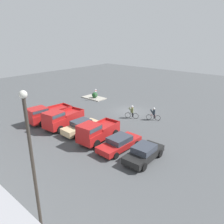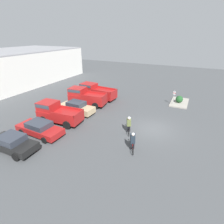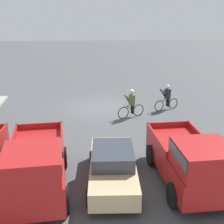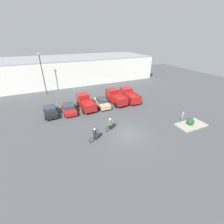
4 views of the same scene
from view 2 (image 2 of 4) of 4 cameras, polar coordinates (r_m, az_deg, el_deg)
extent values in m
plane|color=#424447|center=(18.40, 13.15, -5.32)|extent=(80.00, 80.00, 0.00)
cube|color=black|center=(16.76, -29.69, -9.11)|extent=(1.87, 4.30, 0.57)
cube|color=#2D333D|center=(16.49, -30.09, -7.49)|extent=(1.64, 1.95, 0.53)
cylinder|color=black|center=(18.29, -30.00, -7.23)|extent=(0.20, 0.68, 0.68)
cylinder|color=black|center=(15.50, -28.97, -12.78)|extent=(0.20, 0.68, 0.68)
cylinder|color=black|center=(16.33, -24.17, -9.75)|extent=(0.20, 0.68, 0.68)
cube|color=maroon|center=(18.09, -22.48, -5.27)|extent=(1.98, 4.77, 0.56)
cube|color=#2D333D|center=(17.85, -22.75, -3.77)|extent=(1.71, 2.17, 0.51)
cylinder|color=black|center=(18.86, -27.44, -5.83)|extent=(0.20, 0.62, 0.61)
cylinder|color=black|center=(19.76, -23.29, -3.64)|extent=(0.20, 0.62, 0.61)
cylinder|color=black|center=(16.67, -21.25, -8.60)|extent=(0.20, 0.62, 0.61)
cylinder|color=black|center=(17.69, -16.95, -5.95)|extent=(0.20, 0.62, 0.61)
cube|color=maroon|center=(19.58, -16.56, -0.99)|extent=(2.28, 4.94, 0.94)
cube|color=maroon|center=(20.12, -20.13, 2.02)|extent=(1.92, 2.04, 0.87)
cube|color=#333D47|center=(20.06, -20.20, 2.53)|extent=(1.97, 1.89, 0.38)
cube|color=maroon|center=(18.12, -16.14, -0.95)|extent=(0.28, 2.89, 0.25)
cube|color=maroon|center=(19.47, -12.87, 1.22)|extent=(0.28, 2.89, 0.25)
cube|color=maroon|center=(18.03, -10.82, -0.51)|extent=(1.95, 0.21, 0.25)
cylinder|color=black|center=(20.03, -21.48, -2.48)|extent=(0.28, 0.91, 0.89)
cylinder|color=black|center=(21.32, -18.03, -0.32)|extent=(0.28, 0.91, 0.89)
cylinder|color=black|center=(18.23, -14.52, -4.17)|extent=(0.28, 0.91, 0.89)
cylinder|color=black|center=(19.64, -11.25, -1.69)|extent=(0.28, 0.91, 0.89)
cube|color=tan|center=(21.58, -11.47, 1.18)|extent=(1.88, 4.51, 0.67)
cube|color=#2D333D|center=(21.35, -11.60, 2.66)|extent=(1.61, 2.06, 0.53)
cylinder|color=black|center=(22.00, -15.68, 0.38)|extent=(0.20, 0.63, 0.63)
cylinder|color=black|center=(23.15, -12.85, 1.90)|extent=(0.20, 0.63, 0.63)
cylinder|color=black|center=(20.26, -9.77, -1.15)|extent=(0.20, 0.63, 0.63)
cylinder|color=black|center=(21.50, -7.03, 0.57)|extent=(0.20, 0.63, 0.63)
cube|color=maroon|center=(23.68, -7.92, 4.38)|extent=(2.47, 5.14, 1.05)
cube|color=maroon|center=(24.09, -11.21, 6.86)|extent=(2.01, 2.16, 0.82)
cube|color=#333D47|center=(24.04, -11.25, 7.27)|extent=(2.05, 2.01, 0.36)
cube|color=maroon|center=(22.23, -6.86, 4.89)|extent=(0.38, 2.97, 0.25)
cube|color=maroon|center=(23.85, -4.82, 6.33)|extent=(0.38, 2.97, 0.25)
cube|color=maroon|center=(22.46, -2.46, 5.26)|extent=(1.98, 0.28, 0.25)
cylinder|color=black|center=(23.79, -12.24, 2.90)|extent=(0.31, 0.90, 0.88)
cylinder|color=black|center=(25.37, -9.92, 4.46)|extent=(0.31, 0.90, 0.88)
cylinder|color=black|center=(22.37, -5.51, 1.97)|extent=(0.31, 0.90, 0.88)
cylinder|color=black|center=(24.04, -3.50, 3.66)|extent=(0.31, 0.90, 0.88)
cube|color=maroon|center=(25.95, -4.60, 6.23)|extent=(2.33, 5.56, 1.03)
cube|color=maroon|center=(26.62, -7.61, 8.52)|extent=(1.96, 2.29, 0.71)
cube|color=#333D47|center=(26.58, -7.63, 8.85)|extent=(2.01, 2.12, 0.31)
cube|color=maroon|center=(24.42, -3.76, 6.67)|extent=(0.29, 3.27, 0.25)
cube|color=maroon|center=(25.96, -1.45, 7.79)|extent=(0.29, 3.27, 0.25)
cube|color=maroon|center=(24.41, 0.62, 6.71)|extent=(1.98, 0.21, 0.25)
cylinder|color=black|center=(26.30, -8.84, 5.18)|extent=(0.27, 0.82, 0.81)
cylinder|color=black|center=(27.79, -6.33, 6.37)|extent=(0.27, 0.82, 0.81)
cylinder|color=black|center=(24.45, -2.56, 3.96)|extent=(0.27, 0.82, 0.81)
cylinder|color=black|center=(26.04, -0.25, 5.28)|extent=(0.27, 0.82, 0.81)
torus|color=black|center=(17.63, 5.37, -4.82)|extent=(0.71, 0.35, 0.75)
torus|color=black|center=(16.71, 5.54, -6.60)|extent=(0.71, 0.35, 0.75)
cylinder|color=black|center=(17.08, 5.48, -5.16)|extent=(0.52, 0.25, 0.40)
cylinder|color=black|center=(16.98, 5.51, -4.54)|extent=(0.55, 0.27, 0.04)
cylinder|color=black|center=(16.92, 5.51, -5.47)|extent=(0.05, 0.05, 0.37)
cylinder|color=black|center=(17.32, 5.45, -3.83)|extent=(0.21, 0.43, 0.02)
cylinder|color=black|center=(17.01, 5.19, -5.46)|extent=(0.16, 0.16, 0.56)
cylinder|color=black|center=(17.02, 5.79, -5.47)|extent=(0.16, 0.16, 0.56)
cube|color=#5B6638|center=(16.77, 5.56, -3.57)|extent=(0.36, 0.43, 0.66)
cylinder|color=#5B6638|center=(16.94, 4.95, -3.23)|extent=(0.52, 0.29, 0.71)
cylinder|color=#5B6638|center=(16.96, 6.10, -3.24)|extent=(0.52, 0.29, 0.71)
sphere|color=tan|center=(16.58, 5.62, -2.15)|extent=(0.25, 0.25, 0.25)
sphere|color=silver|center=(16.56, 5.63, -1.96)|extent=(0.27, 0.27, 0.27)
torus|color=black|center=(15.32, 6.54, -9.91)|extent=(0.66, 0.33, 0.70)
torus|color=black|center=(14.39, 6.84, -12.48)|extent=(0.66, 0.33, 0.70)
cylinder|color=maroon|center=(14.76, 6.72, -10.61)|extent=(0.56, 0.27, 0.37)
cylinder|color=maroon|center=(14.65, 6.76, -9.99)|extent=(0.59, 0.29, 0.04)
cylinder|color=maroon|center=(14.59, 6.77, -11.06)|extent=(0.05, 0.05, 0.34)
cylinder|color=maroon|center=(14.99, 6.65, -8.98)|extent=(0.21, 0.43, 0.02)
cylinder|color=black|center=(14.68, 6.39, -11.00)|extent=(0.16, 0.16, 0.52)
cylinder|color=black|center=(14.69, 7.10, -11.00)|extent=(0.16, 0.16, 0.52)
cube|color=#1E2833|center=(14.40, 6.84, -8.94)|extent=(0.36, 0.43, 0.66)
cylinder|color=#1E2833|center=(14.58, 6.11, -8.44)|extent=(0.55, 0.31, 0.72)
cylinder|color=#1E2833|center=(14.61, 7.45, -8.45)|extent=(0.55, 0.31, 0.72)
sphere|color=tan|center=(14.19, 6.92, -7.38)|extent=(0.22, 0.22, 0.22)
sphere|color=silver|center=(14.16, 6.93, -7.19)|extent=(0.24, 0.24, 0.24)
cylinder|color=#9E9EA3|center=(24.81, 19.49, 4.35)|extent=(0.06, 0.06, 2.02)
cube|color=white|center=(24.60, 19.72, 5.85)|extent=(0.08, 0.30, 0.45)
cube|color=red|center=(24.60, 19.72, 5.85)|extent=(0.08, 0.30, 0.10)
cube|color=gray|center=(26.20, 21.12, 2.94)|extent=(4.06, 2.24, 0.15)
sphere|color=#1E4C23|center=(25.77, 21.11, 3.92)|extent=(0.96, 0.96, 0.96)
camera|label=1|loc=(27.09, -70.42, 11.85)|focal=35.00mm
camera|label=3|loc=(28.17, -29.83, 16.59)|focal=50.00mm
camera|label=4|loc=(12.78, 84.03, 13.04)|focal=24.00mm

